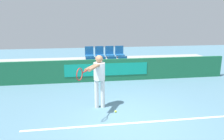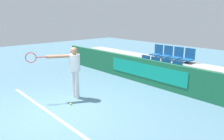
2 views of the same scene
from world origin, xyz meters
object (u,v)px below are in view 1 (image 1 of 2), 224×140
stadium_chair_1 (102,65)px  stadium_chair_7 (120,53)px  stadium_chair_2 (112,64)px  stadium_chair_0 (91,65)px  stadium_chair_3 (123,64)px  stadium_chair_4 (89,54)px  tennis_player (98,76)px  stadium_chair_5 (100,53)px  stadium_chair_6 (110,53)px  tennis_ball (116,111)px

stadium_chair_1 → stadium_chair_7: stadium_chair_7 is taller
stadium_chair_2 → stadium_chair_7: size_ratio=1.00×
stadium_chair_0 → stadium_chair_3: same height
stadium_chair_0 → stadium_chair_4: (0.00, 0.90, 0.39)m
stadium_chair_0 → stadium_chair_1: size_ratio=1.00×
stadium_chair_2 → tennis_player: 3.76m
stadium_chair_5 → tennis_player: 4.53m
stadium_chair_6 → tennis_player: tennis_player is taller
stadium_chair_1 → stadium_chair_3: size_ratio=1.00×
stadium_chair_1 → stadium_chair_7: size_ratio=1.00×
stadium_chair_0 → stadium_chair_6: 1.42m
stadium_chair_0 → tennis_player: size_ratio=0.34×
stadium_chair_2 → stadium_chair_4: stadium_chair_4 is taller
stadium_chair_1 → stadium_chair_0: bearing=180.0°
stadium_chair_6 → tennis_ball: bearing=-96.0°
stadium_chair_1 → tennis_ball: bearing=-90.0°
stadium_chair_2 → stadium_chair_6: stadium_chair_6 is taller
stadium_chair_3 → stadium_chair_4: 1.83m
stadium_chair_0 → stadium_chair_6: (1.03, 0.90, 0.39)m
stadium_chair_0 → tennis_ball: bearing=-82.7°
stadium_chair_5 → tennis_player: bearing=-95.9°
stadium_chair_4 → tennis_ball: bearing=-84.0°
stadium_chair_1 → stadium_chair_7: 1.42m
tennis_player → tennis_ball: 1.20m
stadium_chair_1 → tennis_player: bearing=-97.4°
stadium_chair_3 → tennis_ball: stadium_chair_3 is taller
stadium_chair_0 → tennis_ball: (0.51, -4.00, -0.58)m
tennis_player → tennis_ball: size_ratio=25.43×
stadium_chair_5 → tennis_ball: size_ratio=8.73×
stadium_chair_5 → tennis_player: size_ratio=0.34×
stadium_chair_7 → tennis_player: size_ratio=0.34×
stadium_chair_6 → tennis_player: 4.61m
stadium_chair_1 → stadium_chair_2: 0.52m
stadium_chair_0 → tennis_player: tennis_player is taller
stadium_chair_4 → stadium_chair_6: (1.03, 0.00, 0.00)m
stadium_chair_0 → stadium_chair_3: (1.55, 0.00, 0.00)m
stadium_chair_6 → stadium_chair_1: bearing=-119.9°
stadium_chair_2 → tennis_player: bearing=-105.3°
stadium_chair_4 → stadium_chair_5: (0.52, 0.00, 0.00)m
stadium_chair_0 → tennis_ball: 4.07m
stadium_chair_4 → tennis_ball: stadium_chair_4 is taller
stadium_chair_4 → tennis_player: 4.50m
stadium_chair_1 → tennis_player: (-0.47, -3.60, 0.44)m
stadium_chair_0 → stadium_chair_2: same height
stadium_chair_5 → stadium_chair_7: size_ratio=1.00×
tennis_player → stadium_chair_5: bearing=111.5°
stadium_chair_5 → stadium_chair_7: (1.03, 0.00, 0.00)m
stadium_chair_3 → stadium_chair_7: 0.98m
stadium_chair_1 → tennis_ball: 4.04m
stadium_chair_1 → stadium_chair_6: (0.52, 0.90, 0.39)m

